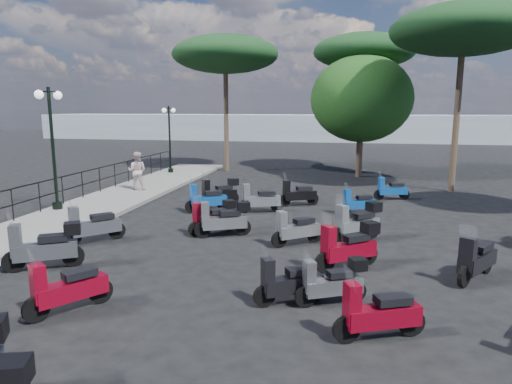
% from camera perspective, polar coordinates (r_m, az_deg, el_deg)
% --- Properties ---
extents(ground, '(120.00, 120.00, 0.00)m').
position_cam_1_polar(ground, '(11.82, -4.12, -8.62)').
color(ground, black).
rests_on(ground, ground).
extents(sidewalk, '(3.00, 30.00, 0.15)m').
position_cam_1_polar(sidewalk, '(17.15, -22.74, -3.10)').
color(sidewalk, '#62615E').
rests_on(sidewalk, ground).
extents(railing, '(0.04, 26.04, 1.10)m').
position_cam_1_polar(railing, '(17.60, -26.81, -0.36)').
color(railing, black).
rests_on(railing, sidewalk).
extents(lamp_post_1, '(0.36, 1.31, 4.44)m').
position_cam_1_polar(lamp_post_1, '(18.22, -24.11, 5.87)').
color(lamp_post_1, black).
rests_on(lamp_post_1, sidewalk).
extents(lamp_post_2, '(0.48, 1.09, 3.81)m').
position_cam_1_polar(lamp_post_2, '(26.87, -10.76, 7.03)').
color(lamp_post_2, black).
rests_on(lamp_post_2, sidewalk).
extents(pedestrian_far, '(0.94, 0.78, 1.74)m').
position_cam_1_polar(pedestrian_far, '(21.54, -14.64, 2.58)').
color(pedestrian_far, '#C6A8AB').
rests_on(pedestrian_far, sidewalk).
extents(scooter_2, '(1.67, 1.12, 1.48)m').
position_cam_1_polar(scooter_2, '(12.19, -24.96, -6.27)').
color(scooter_2, black).
rests_on(scooter_2, ground).
extents(scooter_3, '(1.30, 1.37, 1.42)m').
position_cam_1_polar(scooter_3, '(14.04, -19.70, -4.04)').
color(scooter_3, black).
rests_on(scooter_3, ground).
extents(scooter_4, '(1.44, 1.27, 1.40)m').
position_cam_1_polar(scooter_4, '(18.22, -4.62, -0.09)').
color(scooter_4, black).
rests_on(scooter_4, ground).
extents(scooter_5, '(1.53, 1.02, 1.37)m').
position_cam_1_polar(scooter_5, '(17.17, -6.21, -0.95)').
color(scooter_5, black).
rests_on(scooter_5, ground).
extents(scooter_8, '(1.10, 1.47, 1.37)m').
position_cam_1_polar(scooter_8, '(9.56, -22.59, -11.13)').
color(scooter_8, black).
rests_on(scooter_8, ground).
extents(scooter_9, '(1.27, 1.29, 1.32)m').
position_cam_1_polar(scooter_9, '(14.24, -5.38, -3.24)').
color(scooter_9, black).
rests_on(scooter_9, ground).
extents(scooter_10, '(1.63, 0.95, 1.39)m').
position_cam_1_polar(scooter_10, '(13.86, -4.08, -3.48)').
color(scooter_10, black).
rests_on(scooter_10, ground).
extents(scooter_11, '(1.66, 0.85, 1.39)m').
position_cam_1_polar(scooter_11, '(16.99, 0.45, -0.99)').
color(scooter_11, black).
rests_on(scooter_11, ground).
extents(scooter_13, '(1.57, 0.85, 1.33)m').
position_cam_1_polar(scooter_13, '(8.18, 14.99, -14.52)').
color(scooter_13, black).
rests_on(scooter_13, ground).
extents(scooter_14, '(1.41, 0.84, 1.21)m').
position_cam_1_polar(scooter_14, '(9.33, 9.52, -11.11)').
color(scooter_14, black).
rests_on(scooter_14, ground).
extents(scooter_15, '(1.37, 1.09, 1.31)m').
position_cam_1_polar(scooter_15, '(13.04, 5.03, -4.70)').
color(scooter_15, black).
rests_on(scooter_15, ground).
extents(scooter_16, '(1.42, 0.78, 1.20)m').
position_cam_1_polar(scooter_16, '(17.13, 12.63, -1.37)').
color(scooter_16, black).
rests_on(scooter_16, ground).
extents(scooter_17, '(1.55, 0.93, 1.34)m').
position_cam_1_polar(scooter_17, '(18.23, 5.25, -0.29)').
color(scooter_17, black).
rests_on(scooter_17, ground).
extents(scooter_20, '(1.40, 0.92, 1.25)m').
position_cam_1_polar(scooter_20, '(9.28, 4.13, -11.24)').
color(scooter_20, black).
rests_on(scooter_20, ground).
extents(scooter_21, '(1.54, 1.26, 1.45)m').
position_cam_1_polar(scooter_21, '(11.34, 11.46, -6.75)').
color(scooter_21, black).
rests_on(scooter_21, ground).
extents(scooter_22, '(1.48, 1.39, 1.47)m').
position_cam_1_polar(scooter_22, '(13.63, 12.50, -3.82)').
color(scooter_22, black).
rests_on(scooter_22, ground).
extents(scooter_23, '(1.52, 0.67, 1.24)m').
position_cam_1_polar(scooter_23, '(20.20, 16.52, 0.27)').
color(scooter_23, black).
rests_on(scooter_23, ground).
extents(scooter_27, '(1.13, 1.50, 1.40)m').
position_cam_1_polar(scooter_27, '(11.53, 25.80, -7.64)').
color(scooter_27, black).
rests_on(scooter_27, ground).
extents(broadleaf_tree, '(5.60, 5.60, 6.72)m').
position_cam_1_polar(broadleaf_tree, '(26.23, 13.06, 11.27)').
color(broadleaf_tree, '#38281E').
rests_on(broadleaf_tree, ground).
extents(pine_0, '(5.86, 5.86, 8.08)m').
position_cam_1_polar(pine_0, '(28.20, 13.35, 16.67)').
color(pine_0, '#38281E').
rests_on(pine_0, ground).
extents(pine_1, '(6.41, 6.41, 8.35)m').
position_cam_1_polar(pine_1, '(23.12, 24.52, 17.91)').
color(pine_1, '#38281E').
rests_on(pine_1, ground).
extents(pine_2, '(6.34, 6.34, 8.08)m').
position_cam_1_polar(pine_2, '(28.29, -3.84, 16.74)').
color(pine_2, '#38281E').
rests_on(pine_2, ground).
extents(distant_hills, '(70.00, 8.00, 3.00)m').
position_cam_1_polar(distant_hills, '(55.89, 8.33, 7.98)').
color(distant_hills, gray).
rests_on(distant_hills, ground).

